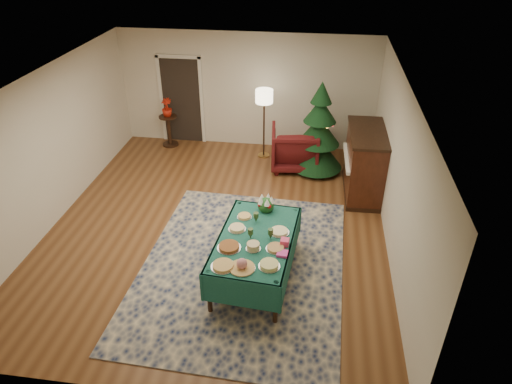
# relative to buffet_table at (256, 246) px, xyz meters

# --- Properties ---
(room_shell) EXTENTS (7.00, 7.00, 7.00)m
(room_shell) POSITION_rel_buffet_table_xyz_m (-0.87, 1.28, 0.74)
(room_shell) COLOR #593319
(room_shell) RESTS_ON ground
(doorway) EXTENTS (1.08, 0.04, 2.16)m
(doorway) POSITION_rel_buffet_table_xyz_m (-2.47, 4.76, 0.49)
(doorway) COLOR black
(doorway) RESTS_ON ground
(rug) EXTENTS (3.35, 4.31, 0.02)m
(rug) POSITION_rel_buffet_table_xyz_m (-0.24, 0.19, -0.60)
(rug) COLOR #121E43
(rug) RESTS_ON ground
(buffet_table) EXTENTS (1.29, 2.03, 0.76)m
(buffet_table) POSITION_rel_buffet_table_xyz_m (0.00, 0.00, 0.00)
(buffet_table) COLOR black
(buffet_table) RESTS_ON ground
(platter_0) EXTENTS (0.34, 0.34, 0.05)m
(platter_0) POSITION_rel_buffet_table_xyz_m (-0.35, -0.71, 0.17)
(platter_0) COLOR silver
(platter_0) RESTS_ON buffet_table
(platter_1) EXTENTS (0.37, 0.37, 0.16)m
(platter_1) POSITION_rel_buffet_table_xyz_m (-0.09, -0.71, 0.21)
(platter_1) COLOR silver
(platter_1) RESTS_ON buffet_table
(platter_2) EXTENTS (0.30, 0.30, 0.06)m
(platter_2) POSITION_rel_buffet_table_xyz_m (0.28, -0.62, 0.18)
(platter_2) COLOR silver
(platter_2) RESTS_ON buffet_table
(platter_3) EXTENTS (0.35, 0.35, 0.05)m
(platter_3) POSITION_rel_buffet_table_xyz_m (-0.35, -0.30, 0.17)
(platter_3) COLOR silver
(platter_3) RESTS_ON buffet_table
(platter_4) EXTENTS (0.22, 0.22, 0.10)m
(platter_4) POSITION_rel_buffet_table_xyz_m (0.00, -0.27, 0.20)
(platter_4) COLOR silver
(platter_4) RESTS_ON buffet_table
(platter_5) EXTENTS (0.28, 0.28, 0.04)m
(platter_5) POSITION_rel_buffet_table_xyz_m (0.32, -0.22, 0.17)
(platter_5) COLOR silver
(platter_5) RESTS_ON buffet_table
(platter_6) EXTENTS (0.27, 0.27, 0.05)m
(platter_6) POSITION_rel_buffet_table_xyz_m (-0.31, 0.17, 0.17)
(platter_6) COLOR silver
(platter_6) RESTS_ON buffet_table
(platter_7) EXTENTS (0.31, 0.31, 0.04)m
(platter_7) POSITION_rel_buffet_table_xyz_m (0.34, 0.18, 0.17)
(platter_7) COLOR silver
(platter_7) RESTS_ON buffet_table
(platter_8) EXTENTS (0.24, 0.24, 0.04)m
(platter_8) POSITION_rel_buffet_table_xyz_m (-0.25, 0.51, 0.17)
(platter_8) COLOR silver
(platter_8) RESTS_ON buffet_table
(goblet_0) EXTENTS (0.08, 0.08, 0.18)m
(goblet_0) POSITION_rel_buffet_table_xyz_m (-0.05, 0.40, 0.24)
(goblet_0) COLOR #2D471E
(goblet_0) RESTS_ON buffet_table
(goblet_1) EXTENTS (0.08, 0.08, 0.18)m
(goblet_1) POSITION_rel_buffet_table_xyz_m (0.22, 0.01, 0.24)
(goblet_1) COLOR #2D471E
(goblet_1) RESTS_ON buffet_table
(goblet_2) EXTENTS (0.08, 0.08, 0.18)m
(goblet_2) POSITION_rel_buffet_table_xyz_m (-0.07, -0.02, 0.24)
(goblet_2) COLOR #2D471E
(goblet_2) RESTS_ON buffet_table
(napkin_stack) EXTENTS (0.16, 0.16, 0.04)m
(napkin_stack) POSITION_rel_buffet_table_xyz_m (0.43, -0.34, 0.17)
(napkin_stack) COLOR #E940A9
(napkin_stack) RESTS_ON buffet_table
(gift_box) EXTENTS (0.13, 0.13, 0.10)m
(gift_box) POSITION_rel_buffet_table_xyz_m (0.45, -0.11, 0.20)
(gift_box) COLOR #FB4579
(gift_box) RESTS_ON buffet_table
(centerpiece) EXTENTS (0.27, 0.27, 0.31)m
(centerpiece) POSITION_rel_buffet_table_xyz_m (0.06, 0.75, 0.28)
(centerpiece) COLOR #1E4C1E
(centerpiece) RESTS_ON buffet_table
(armchair) EXTENTS (1.09, 1.03, 1.03)m
(armchair) POSITION_rel_buffet_table_xyz_m (0.34, 3.72, -0.09)
(armchair) COLOR #490F10
(armchair) RESTS_ON ground
(floor_lamp) EXTENTS (0.39, 0.39, 1.61)m
(floor_lamp) POSITION_rel_buffet_table_xyz_m (-0.39, 4.17, 0.76)
(floor_lamp) COLOR #A57F3F
(floor_lamp) RESTS_ON ground
(side_table) EXTENTS (0.43, 0.43, 0.76)m
(side_table) POSITION_rel_buffet_table_xyz_m (-2.75, 4.43, -0.24)
(side_table) COLOR black
(side_table) RESTS_ON ground
(potted_plant) EXTENTS (0.24, 0.43, 0.24)m
(potted_plant) POSITION_rel_buffet_table_xyz_m (-2.75, 4.43, 0.28)
(potted_plant) COLOR red
(potted_plant) RESTS_ON side_table
(christmas_tree) EXTENTS (1.47, 1.47, 2.03)m
(christmas_tree) POSITION_rel_buffet_table_xyz_m (0.85, 3.63, 0.31)
(christmas_tree) COLOR black
(christmas_tree) RESTS_ON ground
(piano) EXTENTS (0.77, 1.58, 1.35)m
(piano) POSITION_rel_buffet_table_xyz_m (1.78, 2.82, 0.06)
(piano) COLOR black
(piano) RESTS_ON ground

